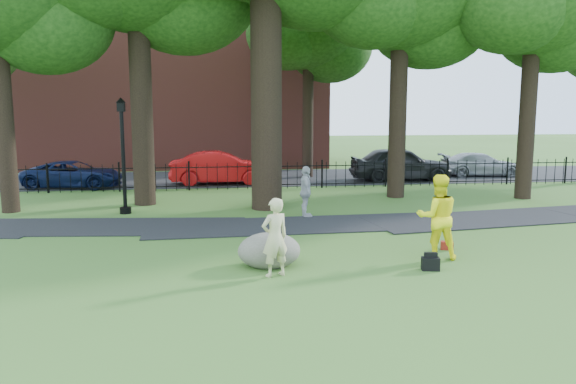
{
  "coord_description": "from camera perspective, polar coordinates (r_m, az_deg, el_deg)",
  "views": [
    {
      "loc": [
        -1.85,
        -13.03,
        3.63
      ],
      "look_at": [
        0.12,
        2.0,
        1.35
      ],
      "focal_mm": 35.0,
      "sensor_mm": 36.0,
      "label": 1
    }
  ],
  "objects": [
    {
      "name": "silver_car",
      "position": [
        31.79,
        18.95,
        2.65
      ],
      "size": [
        4.46,
        2.25,
        1.24
      ],
      "primitive_type": "imported",
      "rotation": [
        0.0,
        0.0,
        1.45
      ],
      "color": "#989AA0",
      "rests_on": "ground"
    },
    {
      "name": "pedestrian",
      "position": [
        18.67,
        1.83,
        0.02
      ],
      "size": [
        0.44,
        1.02,
        1.72
      ],
      "primitive_type": "imported",
      "rotation": [
        0.0,
        0.0,
        1.59
      ],
      "color": "#ACACB0",
      "rests_on": "ground"
    },
    {
      "name": "footpath",
      "position": [
        17.54,
        2.05,
        -3.39
      ],
      "size": [
        36.07,
        3.85,
        0.03
      ],
      "primitive_type": "cube",
      "rotation": [
        0.0,
        0.0,
        0.03
      ],
      "color": "black",
      "rests_on": "ground"
    },
    {
      "name": "lamppost",
      "position": [
        20.02,
        -16.4,
        3.39
      ],
      "size": [
        0.39,
        0.39,
        3.97
      ],
      "rotation": [
        0.0,
        0.0,
        -0.05
      ],
      "color": "black",
      "rests_on": "ground"
    },
    {
      "name": "ground",
      "position": [
        13.65,
        0.6,
        -6.87
      ],
      "size": [
        120.0,
        120.0,
        0.0
      ],
      "primitive_type": "plane",
      "color": "#385B1F",
      "rests_on": "ground"
    },
    {
      "name": "woman",
      "position": [
        12.13,
        -1.35,
        -4.63
      ],
      "size": [
        0.74,
        0.63,
        1.73
      ],
      "primitive_type": "imported",
      "rotation": [
        0.0,
        0.0,
        3.55
      ],
      "color": "#CAC08B",
      "rests_on": "ground"
    },
    {
      "name": "grey_car",
      "position": [
        28.76,
        11.35,
        2.84
      ],
      "size": [
        5.09,
        2.24,
        1.7
      ],
      "primitive_type": "imported",
      "rotation": [
        0.0,
        0.0,
        1.53
      ],
      "color": "black",
      "rests_on": "ground"
    },
    {
      "name": "navy_van",
      "position": [
        27.46,
        -20.94,
        1.67
      ],
      "size": [
        4.62,
        2.56,
        1.22
      ],
      "primitive_type": "imported",
      "rotation": [
        0.0,
        0.0,
        1.45
      ],
      "color": "#0B153B",
      "rests_on": "ground"
    },
    {
      "name": "man",
      "position": [
        13.98,
        14.94,
        -2.45
      ],
      "size": [
        1.09,
        0.9,
        2.06
      ],
      "primitive_type": "imported",
      "rotation": [
        0.0,
        0.0,
        3.01
      ],
      "color": "#FFF215",
      "rests_on": "ground"
    },
    {
      "name": "backpack",
      "position": [
        13.14,
        14.27,
        -7.08
      ],
      "size": [
        0.44,
        0.32,
        0.29
      ],
      "primitive_type": "cube",
      "rotation": [
        0.0,
        0.0,
        -0.21
      ],
      "color": "black",
      "rests_on": "ground"
    },
    {
      "name": "red_bag",
      "position": [
        15.13,
        15.85,
        -5.25
      ],
      "size": [
        0.35,
        0.28,
        0.21
      ],
      "primitive_type": "cube",
      "rotation": [
        0.0,
        0.0,
        -0.32
      ],
      "color": "maroon",
      "rests_on": "ground"
    },
    {
      "name": "brick_building",
      "position": [
        37.17,
        -11.02,
        12.05
      ],
      "size": [
        18.0,
        8.0,
        12.0
      ],
      "primitive_type": "cube",
      "color": "brown",
      "rests_on": "ground"
    },
    {
      "name": "boulder",
      "position": [
        13.0,
        -1.93,
        -5.73
      ],
      "size": [
        1.57,
        1.26,
        0.85
      ],
      "primitive_type": "ellipsoid",
      "rotation": [
        0.0,
        0.0,
        -0.12
      ],
      "color": "#5D594E",
      "rests_on": "ground"
    },
    {
      "name": "red_sedan",
      "position": [
        26.94,
        -6.85,
        2.43
      ],
      "size": [
        4.78,
        1.67,
        1.58
      ],
      "primitive_type": "imported",
      "rotation": [
        0.0,
        0.0,
        1.57
      ],
      "color": "red",
      "rests_on": "ground"
    },
    {
      "name": "street",
      "position": [
        29.31,
        -3.79,
        1.42
      ],
      "size": [
        80.0,
        7.0,
        0.02
      ],
      "primitive_type": "cube",
      "color": "black",
      "rests_on": "ground"
    },
    {
      "name": "iron_fence",
      "position": [
        25.28,
        -3.22,
        1.65
      ],
      "size": [
        44.0,
        0.04,
        1.2
      ],
      "color": "black",
      "rests_on": "ground"
    }
  ]
}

